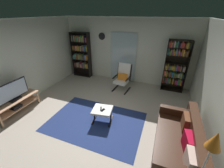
# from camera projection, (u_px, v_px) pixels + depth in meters

# --- Properties ---
(ground_plane) EXTENTS (7.02, 7.02, 0.00)m
(ground_plane) POSITION_uv_depth(u_px,v_px,m) (96.00, 119.00, 4.11)
(ground_plane) COLOR #B3A597
(wall_back) EXTENTS (5.60, 0.06, 2.60)m
(wall_back) POSITION_uv_depth(u_px,v_px,m) (126.00, 51.00, 5.94)
(wall_back) COLOR silver
(wall_back) RESTS_ON ground
(wall_left) EXTENTS (0.06, 6.00, 2.60)m
(wall_left) POSITION_uv_depth(u_px,v_px,m) (15.00, 65.00, 4.39)
(wall_left) COLOR silver
(wall_left) RESTS_ON ground
(wall_right) EXTENTS (0.06, 6.00, 2.60)m
(wall_right) POSITION_uv_depth(u_px,v_px,m) (223.00, 100.00, 2.66)
(wall_right) COLOR silver
(wall_right) RESTS_ON ground
(glass_door_panel) EXTENTS (1.10, 0.01, 2.00)m
(glass_door_panel) POSITION_uv_depth(u_px,v_px,m) (123.00, 57.00, 6.03)
(glass_door_panel) COLOR silver
(area_rug) EXTENTS (2.59, 1.78, 0.01)m
(area_rug) POSITION_uv_depth(u_px,v_px,m) (96.00, 121.00, 4.03)
(area_rug) COLOR navy
(area_rug) RESTS_ON ground
(tv_stand) EXTENTS (0.44, 1.34, 0.45)m
(tv_stand) POSITION_uv_depth(u_px,v_px,m) (16.00, 104.00, 4.27)
(tv_stand) COLOR tan
(tv_stand) RESTS_ON ground
(television) EXTENTS (0.20, 0.95, 0.56)m
(television) POSITION_uv_depth(u_px,v_px,m) (12.00, 92.00, 4.08)
(television) COLOR black
(television) RESTS_ON tv_stand
(bookshelf_near_tv) EXTENTS (0.85, 0.30, 1.99)m
(bookshelf_near_tv) POSITION_uv_depth(u_px,v_px,m) (81.00, 53.00, 6.49)
(bookshelf_near_tv) COLOR black
(bookshelf_near_tv) RESTS_ON ground
(bookshelf_near_sofa) EXTENTS (0.79, 0.30, 1.92)m
(bookshelf_near_sofa) POSITION_uv_depth(u_px,v_px,m) (176.00, 65.00, 5.23)
(bookshelf_near_sofa) COLOR black
(bookshelf_near_sofa) RESTS_ON ground
(leather_sofa) EXTENTS (0.80, 1.77, 0.83)m
(leather_sofa) POSITION_uv_depth(u_px,v_px,m) (178.00, 142.00, 3.01)
(leather_sofa) COLOR #371F12
(leather_sofa) RESTS_ON ground
(lounge_armchair) EXTENTS (0.62, 0.70, 1.02)m
(lounge_armchair) POSITION_uv_depth(u_px,v_px,m) (123.00, 76.00, 5.51)
(lounge_armchair) COLOR black
(lounge_armchair) RESTS_ON ground
(ottoman) EXTENTS (0.59, 0.55, 0.39)m
(ottoman) POSITION_uv_depth(u_px,v_px,m) (102.00, 111.00, 3.94)
(ottoman) COLOR white
(ottoman) RESTS_ON ground
(tv_remote) EXTENTS (0.09, 0.15, 0.02)m
(tv_remote) POSITION_uv_depth(u_px,v_px,m) (101.00, 108.00, 3.92)
(tv_remote) COLOR black
(tv_remote) RESTS_ON ottoman
(cell_phone) EXTENTS (0.10, 0.15, 0.01)m
(cell_phone) POSITION_uv_depth(u_px,v_px,m) (103.00, 110.00, 3.87)
(cell_phone) COLOR black
(cell_phone) RESTS_ON ottoman
(floor_lamp_by_sofa) EXTENTS (0.22, 0.22, 1.53)m
(floor_lamp_by_sofa) POSITION_uv_depth(u_px,v_px,m) (210.00, 151.00, 1.78)
(floor_lamp_by_sofa) COLOR #A5A5AD
(floor_lamp_by_sofa) RESTS_ON ground
(wall_clock) EXTENTS (0.29, 0.03, 0.29)m
(wall_clock) POSITION_uv_depth(u_px,v_px,m) (102.00, 36.00, 5.96)
(wall_clock) COLOR silver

